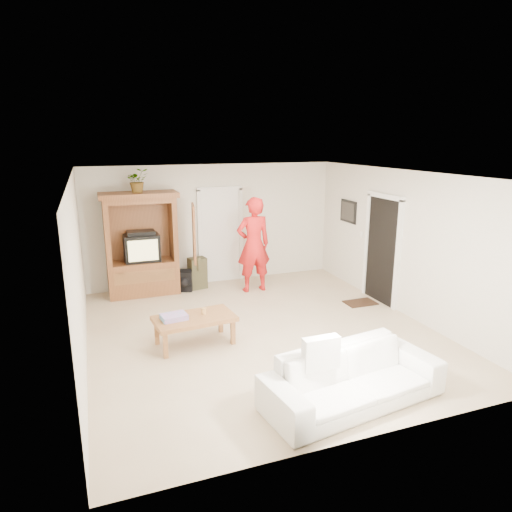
{
  "coord_description": "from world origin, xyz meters",
  "views": [
    {
      "loc": [
        -2.52,
        -6.6,
        3.13
      ],
      "look_at": [
        0.12,
        0.6,
        1.15
      ],
      "focal_mm": 32.0,
      "sensor_mm": 36.0,
      "label": 1
    }
  ],
  "objects": [
    {
      "name": "floor",
      "position": [
        0.0,
        0.0,
        0.0
      ],
      "size": [
        6.0,
        6.0,
        0.0
      ],
      "primitive_type": "plane",
      "color": "tan",
      "rests_on": "ground"
    },
    {
      "name": "ceiling",
      "position": [
        0.0,
        0.0,
        2.6
      ],
      "size": [
        6.0,
        6.0,
        0.0
      ],
      "primitive_type": "plane",
      "rotation": [
        3.14,
        0.0,
        0.0
      ],
      "color": "white",
      "rests_on": "floor"
    },
    {
      "name": "wall_back",
      "position": [
        0.0,
        3.0,
        1.3
      ],
      "size": [
        5.5,
        0.0,
        5.5
      ],
      "primitive_type": "plane",
      "rotation": [
        1.57,
        0.0,
        0.0
      ],
      "color": "silver",
      "rests_on": "floor"
    },
    {
      "name": "wall_front",
      "position": [
        0.0,
        -3.0,
        1.3
      ],
      "size": [
        5.5,
        0.0,
        5.5
      ],
      "primitive_type": "plane",
      "rotation": [
        -1.57,
        0.0,
        0.0
      ],
      "color": "silver",
      "rests_on": "floor"
    },
    {
      "name": "wall_left",
      "position": [
        -2.75,
        0.0,
        1.3
      ],
      "size": [
        0.0,
        6.0,
        6.0
      ],
      "primitive_type": "plane",
      "rotation": [
        1.57,
        0.0,
        1.57
      ],
      "color": "silver",
      "rests_on": "floor"
    },
    {
      "name": "wall_right",
      "position": [
        2.75,
        0.0,
        1.3
      ],
      "size": [
        0.0,
        6.0,
        6.0
      ],
      "primitive_type": "plane",
      "rotation": [
        1.57,
        0.0,
        -1.57
      ],
      "color": "silver",
      "rests_on": "floor"
    },
    {
      "name": "armoire",
      "position": [
        -1.58,
        2.66,
        0.91
      ],
      "size": [
        1.82,
        1.14,
        2.1
      ],
      "color": "brown",
      "rests_on": "floor"
    },
    {
      "name": "door_back",
      "position": [
        0.15,
        2.97,
        1.02
      ],
      "size": [
        0.85,
        0.05,
        2.04
      ],
      "primitive_type": "cube",
      "color": "white",
      "rests_on": "floor"
    },
    {
      "name": "doorway_right",
      "position": [
        2.73,
        0.6,
        1.02
      ],
      "size": [
        0.05,
        0.9,
        2.04
      ],
      "primitive_type": "cube",
      "color": "black",
      "rests_on": "floor"
    },
    {
      "name": "framed_picture",
      "position": [
        2.73,
        1.9,
        1.6
      ],
      "size": [
        0.03,
        0.6,
        0.48
      ],
      "primitive_type": "cube",
      "color": "black",
      "rests_on": "wall_right"
    },
    {
      "name": "doormat",
      "position": [
        2.3,
        0.6,
        0.01
      ],
      "size": [
        0.6,
        0.4,
        0.02
      ],
      "primitive_type": "cube",
      "color": "#382316",
      "rests_on": "floor"
    },
    {
      "name": "plant",
      "position": [
        -1.6,
        2.63,
        2.33
      ],
      "size": [
        0.47,
        0.42,
        0.47
      ],
      "primitive_type": "imported",
      "rotation": [
        0.0,
        0.0,
        0.15
      ],
      "color": "#4C7238",
      "rests_on": "armoire"
    },
    {
      "name": "man",
      "position": [
        0.6,
        2.06,
        0.99
      ],
      "size": [
        0.73,
        0.48,
        1.99
      ],
      "primitive_type": "imported",
      "rotation": [
        0.0,
        0.0,
        3.15
      ],
      "color": "red",
      "rests_on": "floor"
    },
    {
      "name": "sofa",
      "position": [
        0.29,
        -2.35,
        0.33
      ],
      "size": [
        2.36,
        1.2,
        0.66
      ],
      "primitive_type": "imported",
      "rotation": [
        0.0,
        0.0,
        0.14
      ],
      "color": "white",
      "rests_on": "floor"
    },
    {
      "name": "coffee_table",
      "position": [
        -1.15,
        -0.08,
        0.4
      ],
      "size": [
        1.29,
        0.79,
        0.46
      ],
      "rotation": [
        0.0,
        0.0,
        0.1
      ],
      "color": "#9E6236",
      "rests_on": "floor"
    },
    {
      "name": "towel",
      "position": [
        -1.46,
        -0.08,
        0.5
      ],
      "size": [
        0.41,
        0.33,
        0.08
      ],
      "primitive_type": "cube",
      "rotation": [
        0.0,
        0.0,
        0.14
      ],
      "color": "#F451A3",
      "rests_on": "coffee_table"
    },
    {
      "name": "candle",
      "position": [
        -0.98,
        -0.02,
        0.51
      ],
      "size": [
        0.08,
        0.08,
        0.1
      ],
      "primitive_type": "cylinder",
      "color": "tan",
      "rests_on": "coffee_table"
    },
    {
      "name": "backpack_black",
      "position": [
        -0.8,
        2.5,
        0.22
      ],
      "size": [
        0.42,
        0.33,
        0.45
      ],
      "primitive_type": null,
      "rotation": [
        0.0,
        0.0,
        -0.36
      ],
      "color": "black",
      "rests_on": "floor"
    },
    {
      "name": "backpack_olive",
      "position": [
        -0.48,
        2.61,
        0.34
      ],
      "size": [
        0.4,
        0.32,
        0.67
      ],
      "primitive_type": null,
      "rotation": [
        0.0,
        0.0,
        0.19
      ],
      "color": "#47442B",
      "rests_on": "floor"
    }
  ]
}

